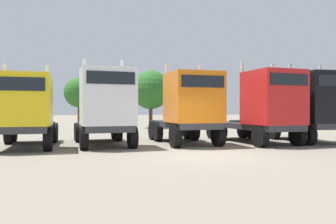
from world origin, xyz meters
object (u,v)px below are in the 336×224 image
object	(u,v)px
semi_truck_yellow	(24,110)
semi_truck_red	(265,107)
semi_truck_orange	(189,107)
semi_truck_white	(105,107)
semi_truck_black	(315,107)

from	to	relation	value
semi_truck_yellow	semi_truck_red	size ratio (longest dim) A/B	0.95
semi_truck_yellow	semi_truck_orange	distance (m)	7.87
semi_truck_white	semi_truck_orange	xyz separation A→B (m)	(4.22, 0.13, 0.03)
semi_truck_red	semi_truck_black	bearing A→B (deg)	86.05
semi_truck_yellow	semi_truck_black	world-z (taller)	semi_truck_black
semi_truck_white	semi_truck_orange	bearing A→B (deg)	82.72
semi_truck_yellow	semi_truck_orange	bearing A→B (deg)	87.27
semi_truck_orange	semi_truck_red	bearing A→B (deg)	76.51
semi_truck_yellow	semi_truck_white	size ratio (longest dim) A/B	0.98
semi_truck_yellow	semi_truck_orange	world-z (taller)	semi_truck_orange
semi_truck_black	semi_truck_red	bearing A→B (deg)	-85.85
semi_truck_yellow	semi_truck_red	bearing A→B (deg)	83.88
semi_truck_orange	semi_truck_black	xyz separation A→B (m)	(6.92, -0.19, 0.03)
semi_truck_red	semi_truck_black	distance (m)	3.00
semi_truck_yellow	semi_truck_red	distance (m)	11.79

